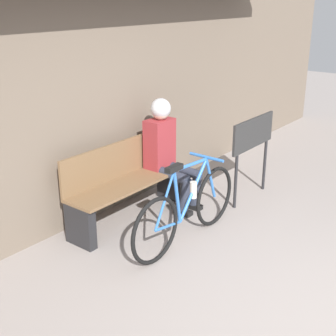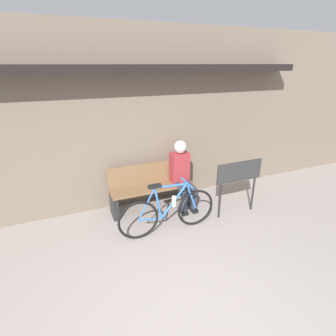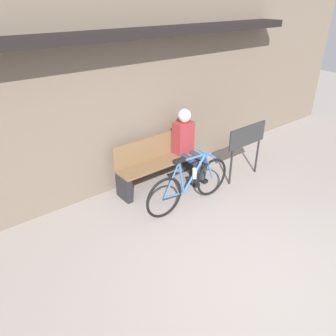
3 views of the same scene
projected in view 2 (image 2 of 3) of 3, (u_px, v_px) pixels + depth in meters
name	position (u px, v px, depth m)	size (l,w,h in m)	color
ground_plane	(194.00, 325.00, 2.76)	(24.00, 24.00, 0.00)	gray
storefront_wall	(121.00, 119.00, 4.59)	(12.00, 0.56, 3.20)	#756656
park_bench_near	(152.00, 188.00, 4.89)	(1.55, 0.42, 0.85)	brown
bicycle	(168.00, 212.00, 4.18)	(1.64, 0.40, 0.88)	black
person_seated	(182.00, 170.00, 4.88)	(0.34, 0.64, 1.27)	#2D3342
signboard	(239.00, 176.00, 4.55)	(0.89, 0.04, 1.01)	#232326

